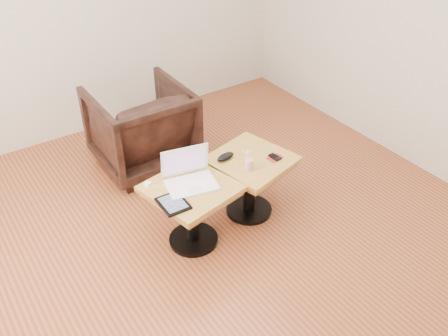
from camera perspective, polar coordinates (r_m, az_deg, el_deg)
room_shell at (r=3.04m, az=-2.25°, el=9.05°), size 4.52×4.52×2.71m
side_table_left at (r=3.66m, az=-3.71°, el=-3.77°), size 0.68×0.68×0.53m
side_table_right at (r=3.94m, az=3.03°, el=-0.50°), size 0.70×0.70×0.53m
laptop at (r=3.58m, az=-3.99°, el=-1.05°), size 0.40×0.35×0.25m
tablet at (r=3.42m, az=-5.84°, el=-4.06°), size 0.19×0.23×0.02m
charging_adapter at (r=3.61m, az=-8.74°, el=-1.83°), size 0.06×0.06×0.03m
glasses_case at (r=3.84m, az=0.16°, el=1.30°), size 0.17×0.09×0.05m
striped_cup at (r=3.73m, az=2.86°, el=0.42°), size 0.09×0.09×0.09m
earbuds_tangle at (r=3.94m, az=2.63°, el=1.86°), size 0.07×0.05×0.01m
phone_on_sleeve at (r=3.89m, az=5.83°, el=1.21°), size 0.12×0.11×0.01m
armchair at (r=4.61m, az=-9.43°, el=4.60°), size 0.83×0.85×0.77m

